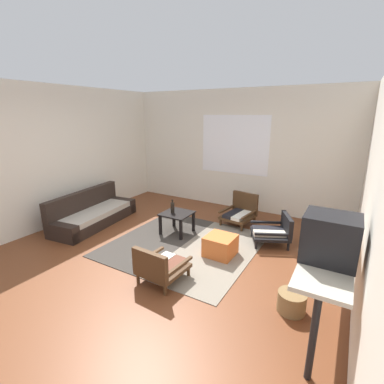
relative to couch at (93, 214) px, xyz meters
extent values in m
plane|color=brown|center=(2.02, -0.56, -0.21)|extent=(7.80, 7.80, 0.00)
cube|color=silver|center=(2.02, 2.50, 1.14)|extent=(5.60, 0.12, 2.70)
cube|color=white|center=(2.02, 2.44, 1.27)|extent=(1.60, 0.01, 1.31)
cube|color=silver|center=(4.68, -0.26, 1.14)|extent=(0.12, 6.60, 2.70)
cube|color=silver|center=(-0.64, -0.26, 1.14)|extent=(0.12, 6.60, 2.70)
cube|color=#38332D|center=(1.53, 0.13, -0.20)|extent=(1.16, 2.33, 0.01)
cube|color=gray|center=(2.69, 0.13, -0.20)|extent=(1.16, 2.33, 0.01)
cube|color=black|center=(0.07, 0.01, -0.10)|extent=(0.90, 1.92, 0.20)
cube|color=#B2A899|center=(0.10, 0.01, 0.05)|extent=(0.77, 1.73, 0.10)
cube|color=black|center=(-0.21, -0.03, 0.18)|extent=(0.37, 1.86, 0.56)
cube|color=black|center=(-0.04, 0.84, -0.05)|extent=(0.69, 0.26, 0.31)
cube|color=black|center=(0.17, -0.82, -0.05)|extent=(0.69, 0.26, 0.31)
cube|color=black|center=(1.74, 0.47, 0.19)|extent=(0.53, 0.52, 0.02)
cube|color=black|center=(1.51, 0.70, -0.01)|extent=(0.04, 0.04, 0.38)
cube|color=black|center=(1.96, 0.70, -0.01)|extent=(0.04, 0.04, 0.38)
cube|color=black|center=(1.51, 0.25, -0.01)|extent=(0.04, 0.04, 0.38)
cube|color=black|center=(1.96, 0.25, -0.01)|extent=(0.04, 0.04, 0.38)
cylinder|color=#472D19|center=(2.76, 1.15, -0.14)|extent=(0.04, 0.04, 0.14)
cylinder|color=#472D19|center=(2.29, 1.21, -0.14)|extent=(0.04, 0.04, 0.14)
cylinder|color=#472D19|center=(2.83, 1.69, -0.14)|extent=(0.04, 0.04, 0.14)
cylinder|color=#472D19|center=(2.36, 1.75, -0.14)|extent=(0.04, 0.04, 0.14)
cube|color=#472D19|center=(2.56, 1.45, -0.04)|extent=(0.63, 0.69, 0.05)
cube|color=silver|center=(2.65, 1.42, 0.01)|extent=(0.26, 0.58, 0.06)
cube|color=black|center=(2.46, 1.44, 0.01)|extent=(0.26, 0.58, 0.06)
cube|color=#472D19|center=(2.60, 1.73, 0.19)|extent=(0.56, 0.14, 0.42)
cube|color=#472D19|center=(2.81, 1.41, 0.07)|extent=(0.13, 0.62, 0.04)
cube|color=#472D19|center=(2.30, 1.48, 0.07)|extent=(0.13, 0.62, 0.04)
cylinder|color=#472D19|center=(2.20, -0.62, -0.14)|extent=(0.04, 0.04, 0.14)
cylinder|color=#472D19|center=(2.66, -0.64, -0.14)|extent=(0.04, 0.04, 0.14)
cylinder|color=#472D19|center=(2.17, -1.12, -0.14)|extent=(0.04, 0.04, 0.14)
cylinder|color=#472D19|center=(2.63, -1.15, -0.14)|extent=(0.04, 0.04, 0.14)
cube|color=#472D19|center=(2.41, -0.88, -0.05)|extent=(0.57, 0.62, 0.05)
cube|color=silver|center=(2.32, -0.86, 0.01)|extent=(0.21, 0.54, 0.06)
cube|color=brown|center=(2.51, -0.87, 0.01)|extent=(0.21, 0.54, 0.06)
cube|color=#472D19|center=(2.40, -1.15, 0.15)|extent=(0.54, 0.10, 0.34)
cube|color=#472D19|center=(2.16, -0.87, 0.07)|extent=(0.08, 0.59, 0.04)
cube|color=#472D19|center=(2.66, -0.90, 0.07)|extent=(0.08, 0.59, 0.04)
cylinder|color=black|center=(3.22, 0.59, -0.13)|extent=(0.04, 0.04, 0.14)
cylinder|color=black|center=(3.01, 1.03, -0.13)|extent=(0.04, 0.04, 0.14)
cylinder|color=black|center=(3.68, 0.82, -0.13)|extent=(0.04, 0.04, 0.14)
cylinder|color=black|center=(3.47, 1.25, -0.13)|extent=(0.04, 0.04, 0.14)
cube|color=black|center=(3.34, 0.92, -0.04)|extent=(0.78, 0.77, 0.05)
cube|color=beige|center=(3.37, 0.82, 0.02)|extent=(0.56, 0.40, 0.06)
cube|color=black|center=(3.28, 1.00, 0.02)|extent=(0.56, 0.40, 0.06)
cube|color=black|center=(3.59, 1.04, 0.15)|extent=(0.31, 0.53, 0.33)
cube|color=black|center=(3.46, 0.69, 0.08)|extent=(0.56, 0.30, 0.04)
cube|color=black|center=(3.23, 1.16, 0.08)|extent=(0.56, 0.30, 0.04)
cube|color=#D1662D|center=(2.79, 0.11, -0.04)|extent=(0.45, 0.45, 0.32)
cube|color=#B2AD9E|center=(4.33, -0.66, 0.62)|extent=(0.45, 1.69, 0.04)
cylinder|color=black|center=(4.33, -1.45, 0.20)|extent=(0.06, 0.06, 0.81)
cylinder|color=black|center=(4.33, 0.13, 0.20)|extent=(0.06, 0.06, 0.81)
cube|color=black|center=(4.33, -0.89, 0.87)|extent=(0.47, 0.40, 0.44)
cube|color=black|center=(4.10, -0.89, 0.89)|extent=(0.01, 0.31, 0.31)
cylinder|color=brown|center=(4.33, -0.36, 0.75)|extent=(0.23, 0.23, 0.21)
cylinder|color=brown|center=(4.33, -0.36, 0.90)|extent=(0.09, 0.09, 0.09)
cylinder|color=black|center=(1.66, 0.44, 0.29)|extent=(0.07, 0.07, 0.19)
cylinder|color=black|center=(1.66, 0.44, 0.42)|extent=(0.03, 0.03, 0.06)
cylinder|color=olive|center=(4.03, -0.66, -0.09)|extent=(0.32, 0.32, 0.23)
camera|label=1|loc=(4.41, -3.53, 1.96)|focal=25.96mm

